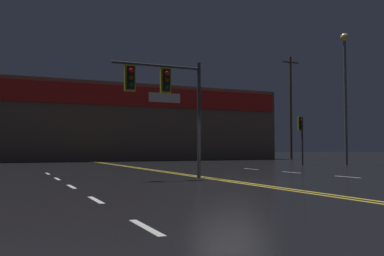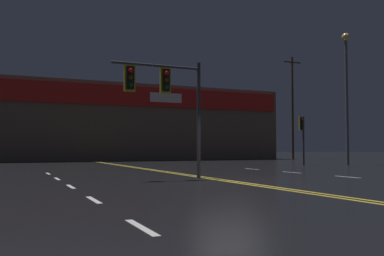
% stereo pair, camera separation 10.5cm
% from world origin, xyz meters
% --- Properties ---
extents(ground_plane, '(200.00, 200.00, 0.00)m').
position_xyz_m(ground_plane, '(0.00, 0.00, 0.00)').
color(ground_plane, black).
extents(road_markings, '(15.96, 60.00, 0.01)m').
position_xyz_m(road_markings, '(1.10, -1.50, 0.00)').
color(road_markings, gold).
rests_on(road_markings, ground).
extents(traffic_signal_median, '(3.55, 0.36, 4.51)m').
position_xyz_m(traffic_signal_median, '(-1.77, 1.95, 3.39)').
color(traffic_signal_median, '#38383D').
rests_on(traffic_signal_median, ground).
extents(traffic_signal_corner_northeast, '(0.42, 0.36, 3.38)m').
position_xyz_m(traffic_signal_corner_northeast, '(11.80, 10.96, 2.48)').
color(traffic_signal_corner_northeast, '#38383D').
rests_on(traffic_signal_corner_northeast, ground).
extents(streetlight_median_approach, '(0.56, 0.56, 9.32)m').
position_xyz_m(streetlight_median_approach, '(14.80, 9.82, 5.96)').
color(streetlight_median_approach, '#59595E').
rests_on(streetlight_median_approach, ground).
extents(building_backdrop, '(39.13, 10.23, 7.27)m').
position_xyz_m(building_backdrop, '(0.00, 30.22, 3.65)').
color(building_backdrop, brown).
rests_on(building_backdrop, ground).
extents(utility_pole_row, '(46.33, 0.26, 12.34)m').
position_xyz_m(utility_pole_row, '(-1.55, 24.98, 6.10)').
color(utility_pole_row, '#4C3828').
rests_on(utility_pole_row, ground).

